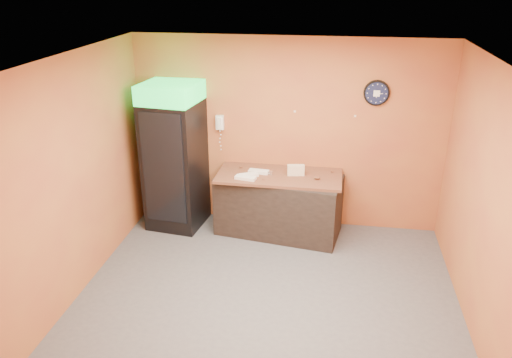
# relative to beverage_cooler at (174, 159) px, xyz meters

# --- Properties ---
(floor) EXTENTS (4.50, 4.50, 0.00)m
(floor) POSITION_rel_beverage_cooler_xyz_m (1.61, -1.60, -1.06)
(floor) COLOR #47474C
(floor) RESTS_ON ground
(back_wall) EXTENTS (4.50, 0.02, 2.80)m
(back_wall) POSITION_rel_beverage_cooler_xyz_m (1.61, 0.40, 0.34)
(back_wall) COLOR #B66F33
(back_wall) RESTS_ON floor
(left_wall) EXTENTS (0.02, 4.00, 2.80)m
(left_wall) POSITION_rel_beverage_cooler_xyz_m (-0.64, -1.60, 0.34)
(left_wall) COLOR #B66F33
(left_wall) RESTS_ON floor
(right_wall) EXTENTS (0.02, 4.00, 2.80)m
(right_wall) POSITION_rel_beverage_cooler_xyz_m (3.86, -1.60, 0.34)
(right_wall) COLOR #B66F33
(right_wall) RESTS_ON floor
(ceiling) EXTENTS (4.50, 4.00, 0.02)m
(ceiling) POSITION_rel_beverage_cooler_xyz_m (1.61, -1.60, 1.74)
(ceiling) COLOR white
(ceiling) RESTS_ON back_wall
(beverage_cooler) EXTENTS (0.85, 0.86, 2.18)m
(beverage_cooler) POSITION_rel_beverage_cooler_xyz_m (0.00, 0.00, 0.00)
(beverage_cooler) COLOR black
(beverage_cooler) RESTS_ON floor
(prep_counter) EXTENTS (1.86, 1.03, 0.88)m
(prep_counter) POSITION_rel_beverage_cooler_xyz_m (1.55, 0.01, -0.62)
(prep_counter) COLOR black
(prep_counter) RESTS_ON floor
(wall_clock) EXTENTS (0.35, 0.06, 0.35)m
(wall_clock) POSITION_rel_beverage_cooler_xyz_m (2.82, 0.37, 1.00)
(wall_clock) COLOR black
(wall_clock) RESTS_ON back_wall
(wall_phone) EXTENTS (0.12, 0.10, 0.21)m
(wall_phone) POSITION_rel_beverage_cooler_xyz_m (0.62, 0.35, 0.48)
(wall_phone) COLOR white
(wall_phone) RESTS_ON back_wall
(butcher_paper) EXTENTS (1.78, 0.83, 0.04)m
(butcher_paper) POSITION_rel_beverage_cooler_xyz_m (1.55, 0.01, -0.16)
(butcher_paper) COLOR brown
(butcher_paper) RESTS_ON prep_counter
(sub_roll_stack) EXTENTS (0.25, 0.12, 0.15)m
(sub_roll_stack) POSITION_rel_beverage_cooler_xyz_m (1.78, 0.02, -0.07)
(sub_roll_stack) COLOR beige
(sub_roll_stack) RESTS_ON butcher_paper
(wrapped_sandwich_left) EXTENTS (0.29, 0.21, 0.04)m
(wrapped_sandwich_left) POSITION_rel_beverage_cooler_xyz_m (1.13, -0.12, -0.12)
(wrapped_sandwich_left) COLOR silver
(wrapped_sandwich_left) RESTS_ON butcher_paper
(wrapped_sandwich_mid) EXTENTS (0.31, 0.16, 0.04)m
(wrapped_sandwich_mid) POSITION_rel_beverage_cooler_xyz_m (1.10, -0.24, -0.12)
(wrapped_sandwich_mid) COLOR silver
(wrapped_sandwich_mid) RESTS_ON butcher_paper
(wrapped_sandwich_right) EXTENTS (0.30, 0.14, 0.04)m
(wrapped_sandwich_right) POSITION_rel_beverage_cooler_xyz_m (1.25, 0.02, -0.12)
(wrapped_sandwich_right) COLOR silver
(wrapped_sandwich_right) RESTS_ON butcher_paper
(kitchen_tool) EXTENTS (0.06, 0.06, 0.06)m
(kitchen_tool) POSITION_rel_beverage_cooler_xyz_m (1.42, -0.02, -0.11)
(kitchen_tool) COLOR silver
(kitchen_tool) RESTS_ON butcher_paper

